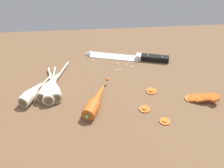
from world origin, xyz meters
TOP-DOWN VIEW (x-y plane):
  - ground_plane at (0.00, 0.00)cm, footprint 120.00×90.00cm
  - chefs_knife at (6.66, 17.29)cm, footprint 34.40×12.21cm
  - whole_carrot at (-5.79, -10.63)cm, footprint 9.96×19.99cm
  - parsnip_front at (-20.90, -3.24)cm, footprint 4.10×20.75cm
  - parsnip_mid_left at (-20.98, -1.13)cm, footprint 9.74×23.13cm
  - parsnip_mid_right at (-20.09, -2.73)cm, footprint 6.77×20.10cm
  - parsnip_back at (-26.57, -4.99)cm, footprint 9.58×17.21cm
  - carrot_slice_stack at (28.74, -11.51)cm, footprint 10.62×5.94cm
  - carrot_slice_stray_near at (9.33, -14.30)cm, footprint 3.51×3.51cm
  - carrot_slice_stray_mid at (13.28, -5.38)cm, footprint 3.64×3.64cm
  - carrot_slice_stray_far at (14.42, -20.22)cm, footprint 3.22×3.22cm
  - mince_crumbs at (4.51, 10.92)cm, footprint 17.25×10.77cm

SIDE VIEW (x-z plane):
  - ground_plane at x=0.00cm, z-range -4.00..0.00cm
  - mince_crumbs at x=4.51cm, z-range -0.07..0.76cm
  - carrot_slice_stray_mid at x=13.28cm, z-range 0.01..0.71cm
  - carrot_slice_stray_far at x=14.42cm, z-range 0.01..0.71cm
  - carrot_slice_stray_near at x=9.33cm, z-range 0.01..0.71cm
  - chefs_knife at x=6.66cm, z-range -1.44..2.74cm
  - carrot_slice_stack at x=28.74cm, z-range -0.62..3.02cm
  - parsnip_mid_left at x=-20.98cm, z-range -0.02..3.98cm
  - parsnip_front at x=-20.90cm, z-range -0.02..3.98cm
  - parsnip_mid_right at x=-20.09cm, z-range -0.02..3.98cm
  - parsnip_back at x=-26.57cm, z-range -0.02..3.98cm
  - whole_carrot at x=-5.79cm, z-range 0.00..4.20cm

